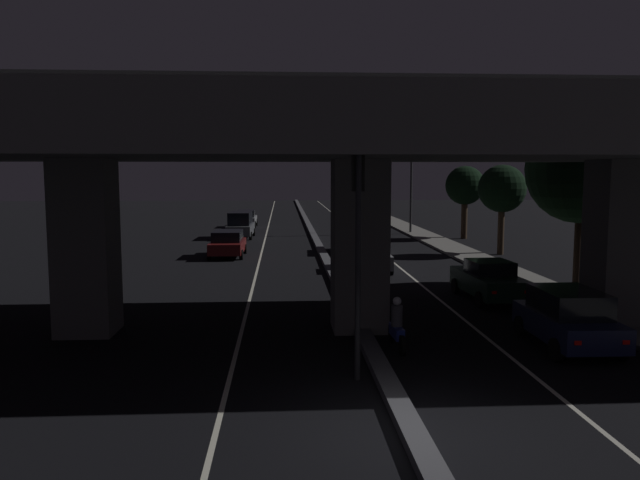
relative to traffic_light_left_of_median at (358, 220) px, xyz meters
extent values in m
plane|color=black|center=(0.64, -3.42, -3.85)|extent=(200.00, 200.00, 0.00)
cube|color=beige|center=(-3.09, 31.58, -3.85)|extent=(0.12, 126.00, 0.00)
cube|color=beige|center=(4.37, 31.58, -3.85)|extent=(0.12, 126.00, 0.00)
cube|color=#4C4C51|center=(0.64, 31.58, -3.74)|extent=(0.48, 126.00, 0.22)
cube|color=slate|center=(9.26, 24.58, -3.78)|extent=(2.20, 126.00, 0.14)
cube|color=#5B5956|center=(-7.82, 4.81, -1.16)|extent=(1.69, 1.73, 5.38)
cube|color=#5B5956|center=(9.10, 4.81, -1.16)|extent=(1.69, 1.73, 5.38)
cube|color=#5B5956|center=(0.64, 4.81, -1.16)|extent=(1.69, 1.73, 5.38)
cube|color=#5B5956|center=(0.64, 4.81, 2.39)|extent=(35.70, 10.91, 1.70)
cube|color=#333335|center=(0.64, 4.81, 3.69)|extent=(35.70, 0.40, 0.90)
cylinder|color=black|center=(0.00, -0.10, -1.01)|extent=(0.14, 0.14, 5.68)
cube|color=black|center=(0.00, 0.08, 1.16)|extent=(0.30, 0.28, 0.95)
sphere|color=black|center=(0.00, 0.23, 1.45)|extent=(0.18, 0.18, 0.18)
sphere|color=yellow|center=(0.00, 0.23, 1.16)|extent=(0.18, 0.18, 0.18)
sphere|color=black|center=(0.00, 0.23, 0.86)|extent=(0.18, 0.18, 0.18)
cylinder|color=#2D2D30|center=(8.64, 35.39, 0.03)|extent=(0.18, 0.18, 7.76)
cylinder|color=#2D2D30|center=(7.80, 35.39, 3.75)|extent=(1.68, 0.10, 0.10)
ellipsoid|color=#F2B759|center=(6.96, 35.39, 3.65)|extent=(0.56, 0.32, 0.24)
cube|color=#141938|center=(6.32, 2.31, -3.20)|extent=(1.84, 3.94, 0.68)
cube|color=black|center=(6.32, 2.31, -2.52)|extent=(1.61, 2.37, 0.68)
cylinder|color=black|center=(5.46, 3.61, -3.54)|extent=(0.21, 0.63, 0.62)
cylinder|color=black|center=(7.21, 3.59, -3.54)|extent=(0.21, 0.63, 0.62)
cylinder|color=black|center=(5.42, 1.03, -3.54)|extent=(0.21, 0.63, 0.62)
cylinder|color=black|center=(7.18, 1.01, -3.54)|extent=(0.21, 0.63, 0.62)
cube|color=red|center=(5.66, 0.35, -3.17)|extent=(0.18, 0.03, 0.11)
cube|color=red|center=(6.92, 0.33, -3.17)|extent=(0.18, 0.03, 0.11)
cube|color=black|center=(6.27, 9.04, -3.18)|extent=(1.92, 4.36, 0.74)
cube|color=black|center=(6.27, 8.93, -2.55)|extent=(1.60, 1.78, 0.52)
cylinder|color=black|center=(5.36, 10.42, -3.55)|extent=(0.23, 0.62, 0.61)
cylinder|color=black|center=(7.05, 10.49, -3.55)|extent=(0.23, 0.62, 0.61)
cylinder|color=black|center=(5.48, 7.59, -3.55)|extent=(0.23, 0.62, 0.61)
cylinder|color=black|center=(7.17, 7.66, -3.55)|extent=(0.23, 0.62, 0.61)
cube|color=red|center=(5.75, 6.86, -3.14)|extent=(0.18, 0.04, 0.11)
cube|color=red|center=(6.97, 6.91, -3.14)|extent=(0.18, 0.04, 0.11)
cube|color=gray|center=(2.64, 16.68, -3.21)|extent=(1.91, 4.80, 0.67)
cube|color=black|center=(2.64, 16.56, -2.61)|extent=(1.63, 1.94, 0.53)
cylinder|color=black|center=(1.80, 18.27, -3.54)|extent=(0.22, 0.63, 0.62)
cylinder|color=black|center=(3.56, 18.22, -3.54)|extent=(0.22, 0.63, 0.62)
cylinder|color=black|center=(1.72, 15.13, -3.54)|extent=(0.22, 0.63, 0.62)
cylinder|color=black|center=(3.48, 15.09, -3.54)|extent=(0.22, 0.63, 0.62)
cube|color=red|center=(1.95, 14.31, -3.17)|extent=(0.18, 0.03, 0.11)
cube|color=red|center=(3.21, 14.28, -3.17)|extent=(0.18, 0.03, 0.11)
cube|color=silver|center=(2.83, 23.75, -3.19)|extent=(1.90, 4.46, 0.62)
cube|color=black|center=(2.83, 23.86, -2.47)|extent=(1.65, 3.22, 0.82)
cylinder|color=black|center=(2.02, 25.23, -3.50)|extent=(0.22, 0.70, 0.70)
cylinder|color=black|center=(3.73, 25.17, -3.50)|extent=(0.22, 0.70, 0.70)
cylinder|color=black|center=(1.92, 22.32, -3.50)|extent=(0.22, 0.70, 0.70)
cylinder|color=black|center=(3.63, 22.27, -3.50)|extent=(0.22, 0.70, 0.70)
cube|color=red|center=(2.14, 21.56, -3.16)|extent=(0.18, 0.04, 0.11)
cube|color=red|center=(3.37, 21.52, -3.16)|extent=(0.18, 0.04, 0.11)
cube|color=#591414|center=(-5.03, 22.31, -3.24)|extent=(1.95, 4.18, 0.65)
cube|color=black|center=(-5.03, 22.31, -2.61)|extent=(1.70, 2.52, 0.60)
cylinder|color=black|center=(-4.14, 20.93, -3.56)|extent=(0.21, 0.59, 0.58)
cylinder|color=black|center=(-5.97, 20.97, -3.56)|extent=(0.21, 0.59, 0.58)
cylinder|color=black|center=(-4.08, 23.66, -3.56)|extent=(0.21, 0.59, 0.58)
cylinder|color=black|center=(-5.91, 23.70, -3.56)|extent=(0.21, 0.59, 0.58)
cube|color=white|center=(-4.33, 24.38, -3.33)|extent=(0.18, 0.03, 0.11)
cube|color=white|center=(-5.64, 24.41, -3.33)|extent=(0.18, 0.03, 0.11)
cube|color=#515459|center=(-4.96, 32.95, -3.18)|extent=(1.97, 4.58, 0.72)
cube|color=black|center=(-4.96, 32.84, -2.34)|extent=(1.70, 3.31, 0.96)
cylinder|color=black|center=(-4.13, 31.43, -3.55)|extent=(0.22, 0.62, 0.61)
cylinder|color=black|center=(-5.90, 31.49, -3.55)|extent=(0.22, 0.62, 0.61)
cylinder|color=black|center=(-4.02, 34.42, -3.55)|extent=(0.22, 0.62, 0.61)
cylinder|color=black|center=(-5.79, 34.48, -3.55)|extent=(0.22, 0.62, 0.61)
cube|color=white|center=(-4.25, 35.20, -3.29)|extent=(0.18, 0.04, 0.11)
cube|color=white|center=(-5.51, 35.25, -3.29)|extent=(0.18, 0.04, 0.11)
cube|color=gray|center=(-5.07, 42.49, -3.21)|extent=(1.80, 4.04, 0.62)
cube|color=black|center=(-5.07, 42.49, -2.60)|extent=(1.57, 2.43, 0.61)
cylinder|color=black|center=(-4.24, 41.16, -3.52)|extent=(0.21, 0.66, 0.65)
cylinder|color=black|center=(-5.94, 41.18, -3.52)|extent=(0.21, 0.66, 0.65)
cylinder|color=black|center=(-4.20, 43.81, -3.52)|extent=(0.21, 0.66, 0.65)
cylinder|color=black|center=(-5.90, 43.83, -3.52)|extent=(0.21, 0.66, 0.65)
cube|color=white|center=(-4.43, 44.50, -3.31)|extent=(0.18, 0.03, 0.11)
cube|color=white|center=(-5.65, 44.52, -3.31)|extent=(0.18, 0.03, 0.11)
cylinder|color=black|center=(1.40, 3.14, -3.57)|extent=(0.10, 0.56, 0.56)
cylinder|color=black|center=(1.46, 1.79, -3.57)|extent=(0.12, 0.56, 0.56)
cube|color=navy|center=(1.43, 2.46, -3.35)|extent=(0.28, 1.03, 0.32)
cylinder|color=#3F3F44|center=(1.43, 2.46, -2.89)|extent=(0.33, 0.33, 0.60)
sphere|color=silver|center=(1.43, 2.46, -2.48)|extent=(0.24, 0.24, 0.24)
cube|color=red|center=(1.46, 1.74, -3.35)|extent=(0.08, 0.03, 0.08)
cylinder|color=black|center=(8.76, 4.27, -3.33)|extent=(0.33, 0.33, 0.77)
cylinder|color=#26593F|center=(8.76, 4.27, -2.63)|extent=(0.38, 0.38, 0.64)
sphere|color=tan|center=(8.76, 4.27, -2.20)|extent=(0.21, 0.21, 0.21)
cylinder|color=#2D2116|center=(11.10, 11.69, -2.17)|extent=(0.31, 0.31, 3.36)
sphere|color=black|center=(11.10, 11.69, 1.27)|extent=(4.70, 4.70, 4.70)
cylinder|color=#38281C|center=(11.44, 22.24, -2.39)|extent=(0.38, 0.38, 2.93)
sphere|color=black|center=(11.44, 22.24, 0.15)|extent=(2.87, 2.87, 2.87)
cylinder|color=#38281C|center=(11.88, 31.37, -2.39)|extent=(0.46, 0.46, 2.92)
sphere|color=black|center=(11.88, 31.37, 0.16)|extent=(2.90, 2.90, 2.90)
camera|label=1|loc=(-1.78, -14.60, 1.13)|focal=35.00mm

